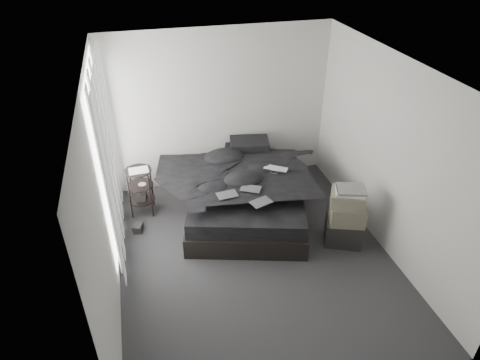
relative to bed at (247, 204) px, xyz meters
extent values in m
cube|color=#2D2D2F|center=(-0.17, -1.02, -0.15)|extent=(3.60, 4.20, 0.01)
cube|color=white|center=(-0.17, -1.02, 2.45)|extent=(3.60, 4.20, 0.01)
cube|color=silver|center=(-0.17, 1.08, 1.15)|extent=(3.60, 0.01, 2.60)
cube|color=silver|center=(-0.17, -3.12, 1.15)|extent=(3.60, 0.01, 2.60)
cube|color=silver|center=(-1.97, -1.02, 1.15)|extent=(0.01, 4.20, 2.60)
cube|color=silver|center=(1.63, -1.02, 1.15)|extent=(0.01, 4.20, 2.60)
cube|color=white|center=(-1.95, -0.12, 1.20)|extent=(0.02, 2.00, 2.30)
cube|color=white|center=(-1.90, -0.12, 1.13)|extent=(0.06, 2.12, 2.48)
cube|color=black|center=(0.00, 0.00, 0.00)|extent=(2.23, 2.60, 0.30)
cube|color=black|center=(0.00, 0.00, 0.27)|extent=(2.15, 2.52, 0.24)
imported|color=black|center=(-0.01, -0.05, 0.52)|extent=(2.10, 2.27, 0.26)
cube|color=black|center=(0.19, 0.84, 0.46)|extent=(0.77, 0.62, 0.15)
cube|color=black|center=(0.25, 0.80, 0.61)|extent=(0.69, 0.53, 0.14)
imported|color=silver|center=(0.41, -0.06, 0.66)|extent=(0.42, 0.39, 0.03)
cube|color=black|center=(-0.42, -0.49, 0.65)|extent=(0.30, 0.21, 0.01)
cube|color=black|center=(-0.07, -0.43, 0.66)|extent=(0.33, 0.29, 0.01)
cube|color=black|center=(-0.02, -0.78, 0.66)|extent=(0.32, 0.26, 0.01)
cylinder|color=black|center=(-1.57, 0.42, 0.22)|extent=(0.45, 0.45, 0.74)
cube|color=white|center=(-1.56, 0.40, 0.60)|extent=(0.30, 0.23, 0.01)
cube|color=black|center=(-1.68, -0.05, -0.09)|extent=(0.16, 0.20, 0.12)
cube|color=black|center=(1.13, -1.03, 0.03)|extent=(0.61, 0.56, 0.37)
cube|color=#605C4C|center=(1.14, -1.04, 0.36)|extent=(0.56, 0.50, 0.28)
cube|color=#605C4C|center=(1.12, -1.02, 0.60)|extent=(0.56, 0.52, 0.20)
cube|color=silver|center=(1.13, -1.03, 0.72)|extent=(0.47, 0.43, 0.04)
cube|color=silver|center=(1.14, -1.04, 0.75)|extent=(0.44, 0.39, 0.03)
camera|label=1|loc=(-1.46, -5.21, 3.88)|focal=32.00mm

